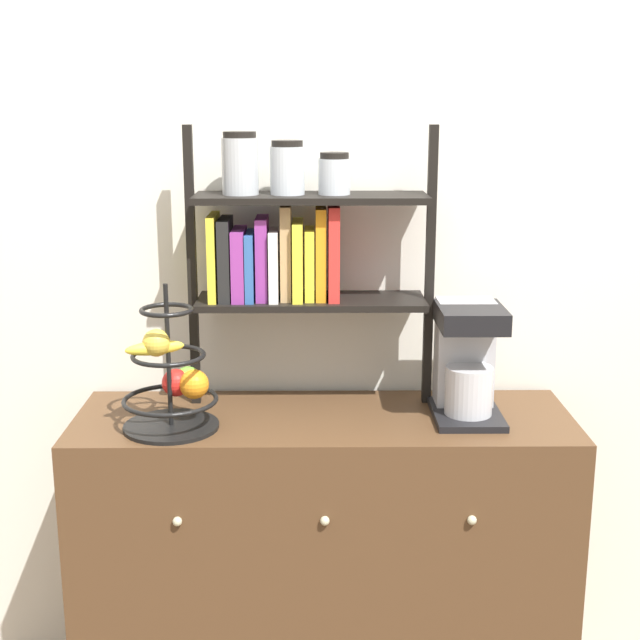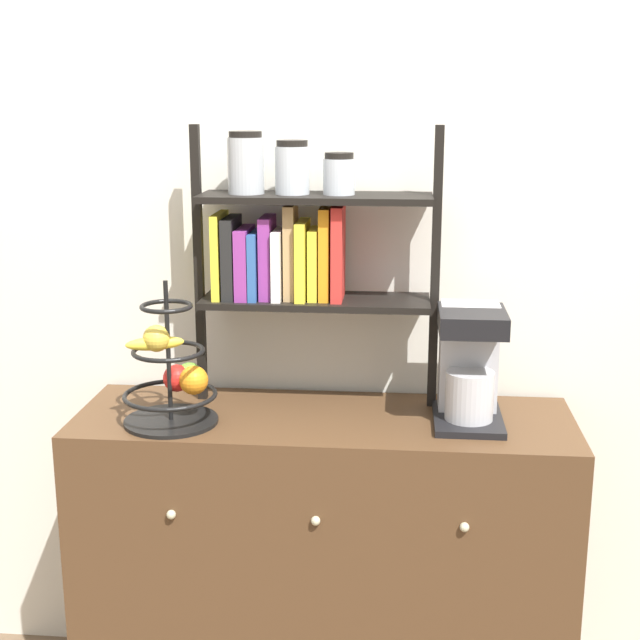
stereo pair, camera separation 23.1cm
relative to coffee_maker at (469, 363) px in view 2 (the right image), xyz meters
name	(u,v)px [view 2 (the right image)]	position (x,y,z in m)	size (l,w,h in m)	color
wall_back	(332,244)	(-0.38, 0.24, 0.27)	(7.00, 0.05, 2.60)	silver
sideboard	(324,565)	(-0.38, -0.02, -0.59)	(1.33, 0.45, 0.88)	#4C331E
coffee_maker	(469,363)	(0.00, 0.00, 0.00)	(0.18, 0.25, 0.30)	black
fruit_stand	(173,375)	(-0.77, -0.09, -0.03)	(0.25, 0.25, 0.38)	black
shelf_hutch	(290,240)	(-0.48, 0.10, 0.30)	(0.67, 0.20, 0.76)	black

